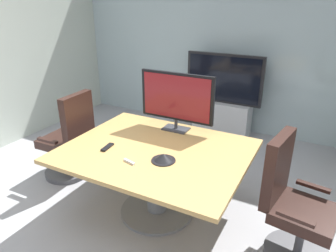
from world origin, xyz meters
The scene contains 10 objects.
ground_plane centered at (0.00, 0.00, 0.00)m, with size 6.71×6.71×0.00m, color #99999E.
wall_back_glass_partition centered at (0.00, 2.85, 1.40)m, with size 5.44×0.10×2.80m, color #9EB2B7.
conference_table centered at (0.13, 0.26, 0.56)m, with size 1.75×1.40×0.73m.
office_chair_left centered at (-1.15, 0.39, 0.46)m, with size 0.60×0.58×1.09m.
office_chair_right centered at (1.42, 0.30, 0.46)m, with size 0.63×0.61×1.09m.
tv_monitor centered at (0.09, 0.79, 1.09)m, with size 0.84×0.18×0.64m.
wall_display_unit centered at (0.07, 2.50, 0.44)m, with size 1.20×0.36×1.31m.
conference_phone centered at (0.31, 0.09, 0.76)m, with size 0.22×0.22×0.07m.
remote_control centered at (-0.30, 0.06, 0.74)m, with size 0.05×0.17×0.02m, color black.
whiteboard_marker centered at (0.05, -0.08, 0.74)m, with size 0.13×0.02×0.02m, color silver.
Camera 1 is at (1.48, -2.04, 2.10)m, focal length 33.04 mm.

